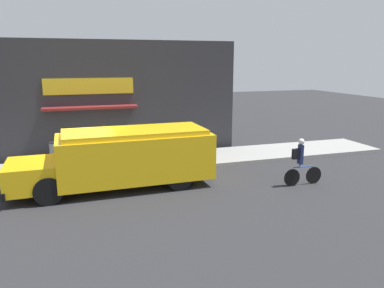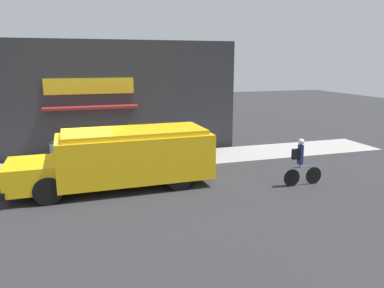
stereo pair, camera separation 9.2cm
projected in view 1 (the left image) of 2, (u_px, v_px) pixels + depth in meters
ground_plane at (81, 179)px, 14.00m from camera, size 70.00×70.00×0.00m
sidewalk at (80, 168)px, 15.23m from camera, size 28.00×2.67×0.14m
storefront at (76, 101)px, 16.31m from camera, size 14.89×0.85×5.24m
school_bus at (123, 157)px, 12.90m from camera, size 6.83×2.64×2.03m
cyclist at (301, 162)px, 13.15m from camera, size 1.52×0.21×1.70m
trash_bin at (57, 153)px, 15.48m from camera, size 0.57×0.57×0.94m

